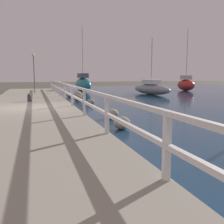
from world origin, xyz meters
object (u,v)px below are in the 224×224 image
Objects in this scene: mooring_bollard at (29,98)px; sailboat_teal at (83,84)px; sailboat_gray at (151,89)px; dock_lamp at (34,63)px; sailboat_red at (186,84)px.

sailboat_teal is at bearing 66.12° from mooring_bollard.
mooring_bollard is 13.13m from sailboat_gray.
dock_lamp is 0.47× the size of sailboat_red.
sailboat_teal is 7.64m from sailboat_gray.
sailboat_red is at bearing -10.13° from sailboat_teal.
sailboat_red reaches higher than mooring_bollard.
sailboat_gray is 0.83× the size of sailboat_red.
sailboat_gray is at bearing -145.96° from sailboat_red.
sailboat_teal is 1.20× the size of sailboat_gray.
dock_lamp is at bearing -166.15° from sailboat_red.
dock_lamp is 7.32m from sailboat_teal.
sailboat_teal is (5.05, 4.92, -1.95)m from dock_lamp.
sailboat_teal reaches higher than mooring_bollard.
dock_lamp is 17.99m from sailboat_red.
sailboat_red reaches higher than sailboat_teal.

